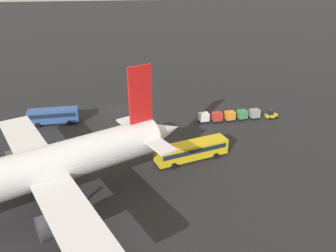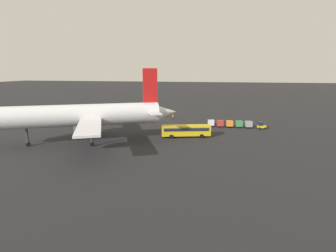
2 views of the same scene
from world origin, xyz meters
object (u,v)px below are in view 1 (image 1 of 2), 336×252
(baggage_tug, at_px, (271,114))
(airplane, at_px, (33,171))
(shuttle_bus_far, at_px, (192,150))
(worker_person, at_px, (136,106))
(cargo_cart_grey, at_px, (255,113))
(cargo_cart_green, at_px, (242,114))
(cargo_cart_orange, at_px, (230,116))
(cargo_cart_red, at_px, (217,117))
(shuttle_bus_near, at_px, (53,115))
(cargo_cart_white, at_px, (204,117))

(baggage_tug, bearing_deg, airplane, 18.51)
(airplane, relative_size, shuttle_bus_far, 3.29)
(worker_person, height_order, cargo_cart_grey, cargo_cart_grey)
(shuttle_bus_far, relative_size, baggage_tug, 4.94)
(cargo_cart_green, height_order, cargo_cart_orange, same)
(airplane, bearing_deg, cargo_cart_grey, -173.39)
(cargo_cart_red, bearing_deg, cargo_cart_green, -177.07)
(baggage_tug, bearing_deg, shuttle_bus_far, 23.22)
(cargo_cart_grey, xyz_separation_m, cargo_cart_orange, (5.58, 0.24, 0.00))
(shuttle_bus_near, height_order, cargo_cart_red, shuttle_bus_near)
(cargo_cart_orange, bearing_deg, shuttle_bus_near, -7.35)
(airplane, xyz_separation_m, cargo_cart_red, (-31.10, -23.84, -5.35))
(cargo_cart_red, bearing_deg, airplane, 37.48)
(shuttle_bus_far, height_order, baggage_tug, shuttle_bus_far)
(worker_person, bearing_deg, baggage_tug, 161.07)
(cargo_cart_orange, bearing_deg, baggage_tug, 178.58)
(baggage_tug, height_order, cargo_cart_grey, baggage_tug)
(baggage_tug, height_order, cargo_cart_red, baggage_tug)
(worker_person, height_order, cargo_cart_red, cargo_cart_red)
(shuttle_bus_far, xyz_separation_m, cargo_cart_green, (-14.26, -14.09, -0.63))
(cargo_cart_green, distance_m, cargo_cart_white, 8.37)
(shuttle_bus_far, bearing_deg, shuttle_bus_near, -51.32)
(baggage_tug, bearing_deg, cargo_cart_green, -14.40)
(shuttle_bus_far, distance_m, baggage_tug, 24.70)
(airplane, bearing_deg, cargo_cart_white, -164.49)
(baggage_tug, height_order, cargo_cart_white, baggage_tug)
(cargo_cart_grey, bearing_deg, baggage_tug, 172.43)
(worker_person, relative_size, cargo_cart_orange, 0.78)
(cargo_cart_grey, xyz_separation_m, cargo_cart_white, (11.16, 0.09, 0.00))
(airplane, relative_size, cargo_cart_orange, 18.98)
(shuttle_bus_far, height_order, cargo_cart_green, shuttle_bus_far)
(shuttle_bus_far, relative_size, cargo_cart_white, 5.77)
(cargo_cart_white, bearing_deg, baggage_tug, 178.52)
(cargo_cart_red, bearing_deg, cargo_cart_grey, -177.91)
(airplane, distance_m, baggage_tug, 49.39)
(shuttle_bus_near, height_order, baggage_tug, shuttle_bus_near)
(worker_person, bearing_deg, cargo_cart_white, 145.42)
(baggage_tug, relative_size, cargo_cart_red, 1.17)
(worker_person, distance_m, cargo_cart_grey, 26.25)
(airplane, height_order, shuttle_bus_near, airplane)
(worker_person, bearing_deg, cargo_cart_grey, 159.55)
(cargo_cart_red, relative_size, cargo_cart_white, 1.00)
(shuttle_bus_far, bearing_deg, cargo_cart_white, -127.34)
(baggage_tug, height_order, cargo_cart_orange, baggage_tug)
(baggage_tug, distance_m, worker_person, 29.71)
(cargo_cart_orange, relative_size, cargo_cart_red, 1.00)
(baggage_tug, bearing_deg, shuttle_bus_near, -16.51)
(shuttle_bus_far, relative_size, worker_person, 7.37)
(cargo_cart_green, xyz_separation_m, cargo_cart_white, (8.37, 0.07, 0.00))
(airplane, bearing_deg, baggage_tug, -176.00)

